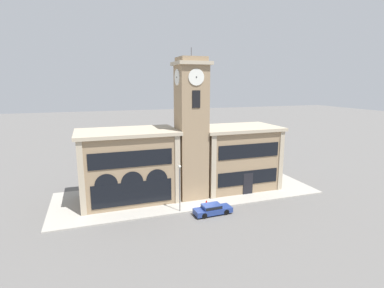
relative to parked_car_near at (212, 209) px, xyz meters
The scene contains 8 objects.
ground_plane 1.69m from the parked_car_near, 111.00° to the left, with size 300.00×300.00×0.00m, color #605E5B.
sidewalk_kerb 7.69m from the parked_car_near, 94.15° to the left, with size 37.52×12.39×0.15m.
clock_tower 11.03m from the parked_car_near, 95.00° to the left, with size 4.51×4.51×20.41m.
town_hall_left_wing 12.86m from the parked_car_near, 138.04° to the left, with size 13.26×8.06×9.75m.
town_hall_right_wing 11.73m from the parked_car_near, 47.69° to the left, with size 12.20×8.06×9.50m.
parked_car_near is the anchor object (origin of this frame).
street_lamp 5.28m from the parked_car_near, 151.84° to the left, with size 0.36×0.36×5.95m.
fire_hydrant 2.02m from the parked_car_near, 89.77° to the left, with size 0.22×0.22×0.87m.
Camera 1 is at (-13.01, -33.22, 15.83)m, focal length 28.00 mm.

